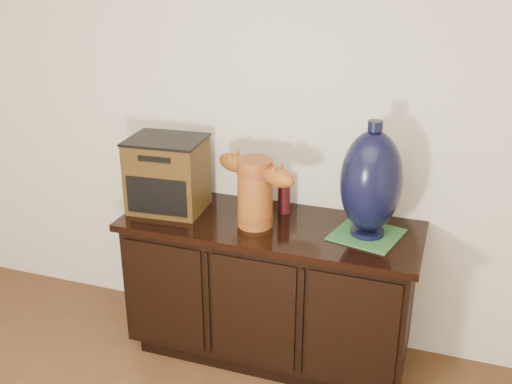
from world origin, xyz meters
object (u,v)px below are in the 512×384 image
at_px(terracotta_vessel, 255,189).
at_px(tv_radio, 168,174).
at_px(lamp_base, 371,182).
at_px(sideboard, 270,288).
at_px(spray_can, 284,196).

relative_size(terracotta_vessel, tv_radio, 1.18).
distance_m(terracotta_vessel, tv_radio, 0.48).
xyz_separation_m(terracotta_vessel, tv_radio, (-0.48, 0.05, -0.00)).
relative_size(tv_radio, lamp_base, 0.72).
distance_m(sideboard, lamp_base, 0.79).
bearing_deg(lamp_base, tv_radio, -179.00).
height_order(sideboard, terracotta_vessel, terracotta_vessel).
bearing_deg(tv_radio, lamp_base, -2.88).
bearing_deg(terracotta_vessel, spray_can, 89.82).
xyz_separation_m(terracotta_vessel, spray_can, (0.09, 0.19, -0.10)).
bearing_deg(spray_can, terracotta_vessel, -114.92).
relative_size(sideboard, tv_radio, 3.74).
bearing_deg(spray_can, tv_radio, -165.86).
height_order(tv_radio, lamp_base, lamp_base).
xyz_separation_m(sideboard, tv_radio, (-0.54, 0.00, 0.55)).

